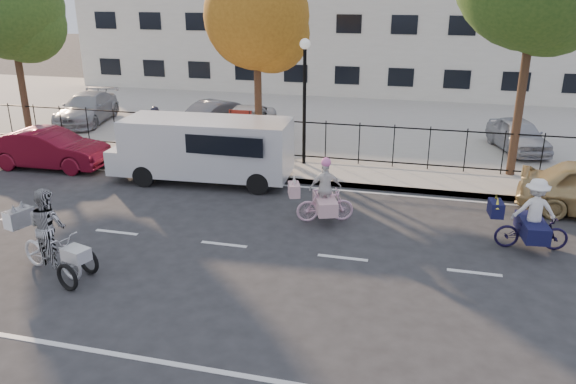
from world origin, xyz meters
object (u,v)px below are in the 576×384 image
(zebra_trike, at_px, (50,241))
(white_van, at_px, (204,147))
(lot_car_b, at_px, (246,123))
(lot_car_a, at_px, (87,108))
(bull_bike, at_px, (532,221))
(pedestrian, at_px, (156,129))
(lot_car_c, at_px, (209,117))
(lot_car_d, at_px, (518,135))
(red_sedan, at_px, (49,149))
(unicorn_bike, at_px, (324,198))
(lamppost, at_px, (305,80))

(zebra_trike, distance_m, white_van, 6.89)
(lot_car_b, bearing_deg, lot_car_a, 165.78)
(bull_bike, relative_size, lot_car_b, 0.44)
(pedestrian, height_order, lot_car_c, pedestrian)
(lot_car_b, bearing_deg, lot_car_d, -4.99)
(white_van, xyz_separation_m, red_sedan, (-5.91, -0.00, -0.46))
(white_van, xyz_separation_m, lot_car_c, (-2.23, 5.88, -0.36))
(unicorn_bike, relative_size, bull_bike, 0.94)
(white_van, bearing_deg, unicorn_bike, -31.79)
(lot_car_a, bearing_deg, lot_car_b, -17.21)
(unicorn_bike, bearing_deg, lot_car_a, 36.41)
(zebra_trike, relative_size, lot_car_c, 0.60)
(lot_car_d, bearing_deg, unicorn_bike, -141.10)
(bull_bike, height_order, lot_car_a, bull_bike)
(lot_car_a, distance_m, lot_car_b, 8.07)
(lot_car_c, xyz_separation_m, lot_car_d, (12.61, 0.08, -0.02))
(white_van, xyz_separation_m, lot_car_a, (-8.36, 6.13, -0.34))
(unicorn_bike, bearing_deg, red_sedan, 57.03)
(bull_bike, xyz_separation_m, lot_car_d, (0.72, 8.80, 0.04))
(unicorn_bike, bearing_deg, lamppost, -0.80)
(unicorn_bike, height_order, red_sedan, unicorn_bike)
(red_sedan, relative_size, lot_car_c, 1.09)
(red_sedan, distance_m, lot_car_b, 7.70)
(zebra_trike, bearing_deg, red_sedan, 53.26)
(unicorn_bike, distance_m, lot_car_c, 10.63)
(white_van, height_order, lot_car_a, white_van)
(bull_bike, relative_size, red_sedan, 0.47)
(unicorn_bike, relative_size, red_sedan, 0.44)
(lot_car_c, height_order, lot_car_d, lot_car_c)
(lot_car_b, bearing_deg, zebra_trike, -101.01)
(unicorn_bike, height_order, lot_car_a, unicorn_bike)
(white_van, xyz_separation_m, lot_car_d, (10.38, 5.97, -0.39))
(lot_car_b, bearing_deg, white_van, -94.87)
(unicorn_bike, bearing_deg, white_van, 41.72)
(lot_car_a, bearing_deg, pedestrian, -46.48)
(bull_bike, distance_m, lot_car_c, 14.74)
(lamppost, height_order, lot_car_c, lamppost)
(lamppost, height_order, pedestrian, lamppost)
(zebra_trike, height_order, unicorn_bike, zebra_trike)
(lot_car_a, distance_m, lot_car_c, 6.14)
(red_sedan, height_order, lot_car_d, red_sedan)
(zebra_trike, bearing_deg, white_van, 9.55)
(lot_car_c, bearing_deg, lot_car_b, 4.37)
(bull_bike, relative_size, pedestrian, 1.11)
(lot_car_a, height_order, lot_car_d, lot_car_a)
(red_sedan, distance_m, lot_car_c, 6.94)
(lot_car_a, bearing_deg, lamppost, -30.36)
(zebra_trike, relative_size, red_sedan, 0.55)
(unicorn_bike, distance_m, lot_car_b, 9.07)
(lamppost, distance_m, lot_car_c, 6.61)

